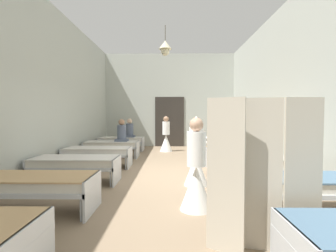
% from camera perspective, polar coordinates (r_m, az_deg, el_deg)
% --- Properties ---
extents(ground_plane, '(6.81, 12.54, 0.10)m').
position_cam_1_polar(ground_plane, '(6.74, -0.06, -10.98)').
color(ground_plane, '#8C755B').
extents(room_shell, '(6.61, 12.14, 4.50)m').
position_cam_1_polar(room_shell, '(7.94, 0.08, 7.73)').
color(room_shell, '#B2B7AD').
rests_on(room_shell, ground).
extents(bed_left_row_1, '(1.90, 0.84, 0.57)m').
position_cam_1_polar(bed_left_row_1, '(4.60, -27.70, -11.32)').
color(bed_left_row_1, '#B7BCC1').
rests_on(bed_left_row_1, ground).
extents(bed_right_row_1, '(1.90, 0.84, 0.57)m').
position_cam_1_polar(bed_right_row_1, '(4.51, 27.04, -11.58)').
color(bed_right_row_1, '#B7BCC1').
rests_on(bed_right_row_1, ground).
extents(bed_left_row_2, '(1.90, 0.84, 0.57)m').
position_cam_1_polar(bed_left_row_2, '(6.17, -19.83, -7.74)').
color(bed_left_row_2, '#B7BCC1').
rests_on(bed_left_row_2, ground).
extents(bed_right_row_2, '(1.90, 0.84, 0.57)m').
position_cam_1_polar(bed_right_row_2, '(6.10, 19.66, -7.85)').
color(bed_right_row_2, '#B7BCC1').
rests_on(bed_right_row_2, ground).
extents(bed_left_row_3, '(1.90, 0.84, 0.57)m').
position_cam_1_polar(bed_left_row_3, '(7.82, -15.27, -5.57)').
color(bed_left_row_3, '#B7BCC1').
rests_on(bed_left_row_3, ground).
extents(bed_right_row_3, '(1.90, 0.84, 0.57)m').
position_cam_1_polar(bed_right_row_3, '(7.77, 15.45, -5.63)').
color(bed_right_row_3, '#B7BCC1').
rests_on(bed_right_row_3, ground).
extents(bed_left_row_4, '(1.90, 0.84, 0.57)m').
position_cam_1_polar(bed_left_row_4, '(9.50, -12.33, -4.14)').
color(bed_left_row_4, '#B7BCC1').
rests_on(bed_left_row_4, ground).
extents(bed_right_row_4, '(1.90, 0.84, 0.57)m').
position_cam_1_polar(bed_right_row_4, '(9.46, 12.75, -4.18)').
color(bed_right_row_4, '#B7BCC1').
rests_on(bed_right_row_4, ground).
extents(bed_left_row_5, '(1.90, 0.84, 0.57)m').
position_cam_1_polar(bed_left_row_5, '(11.21, -10.29, -3.14)').
color(bed_left_row_5, '#B7BCC1').
rests_on(bed_left_row_5, ground).
extents(bed_right_row_5, '(1.90, 0.84, 0.57)m').
position_cam_1_polar(bed_right_row_5, '(11.18, 10.88, -3.16)').
color(bed_right_row_5, '#B7BCC1').
rests_on(bed_right_row_5, ground).
extents(nurse_near_aisle, '(0.52, 0.52, 1.49)m').
position_cam_1_polar(nurse_near_aisle, '(4.20, 6.26, -11.09)').
color(nurse_near_aisle, white).
rests_on(nurse_near_aisle, ground).
extents(nurse_mid_aisle, '(0.52, 0.52, 1.49)m').
position_cam_1_polar(nurse_mid_aisle, '(5.62, 6.24, -7.67)').
color(nurse_mid_aisle, white).
rests_on(nurse_mid_aisle, ground).
extents(nurse_far_aisle, '(0.52, 0.52, 1.49)m').
position_cam_1_polar(nurse_far_aisle, '(10.77, -0.44, -2.85)').
color(nurse_far_aisle, white).
rests_on(nurse_far_aisle, ground).
extents(patient_seated_primary, '(0.44, 0.44, 0.80)m').
position_cam_1_polar(patient_seated_primary, '(11.16, -8.50, -0.94)').
color(patient_seated_primary, '#515B70').
rests_on(patient_seated_primary, bed_left_row_5).
extents(patient_seated_secondary, '(0.44, 0.44, 0.80)m').
position_cam_1_polar(patient_seated_secondary, '(9.44, -10.22, -1.55)').
color(patient_seated_secondary, '#515B70').
rests_on(patient_seated_secondary, bed_left_row_4).
extents(privacy_screen, '(1.24, 0.24, 1.70)m').
position_cam_1_polar(privacy_screen, '(3.05, 20.38, -10.22)').
color(privacy_screen, '#BCB29E').
rests_on(privacy_screen, ground).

